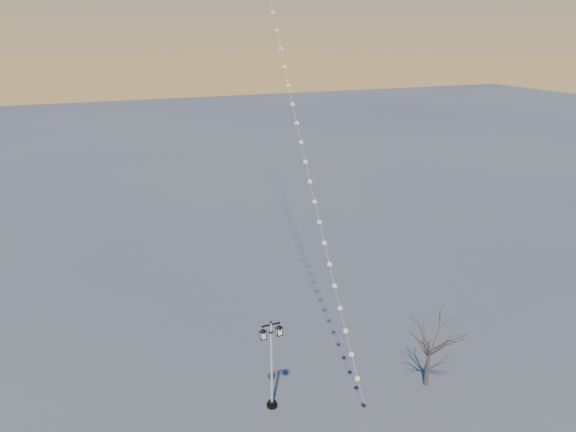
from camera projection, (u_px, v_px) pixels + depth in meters
ground at (333, 429)px, 27.15m from camera, size 300.00×300.00×0.00m
street_lamp at (271, 361)px, 27.77m from camera, size 1.42×0.62×5.59m
bare_tree at (431, 340)px, 29.53m from camera, size 2.75×2.75×4.56m
kite_train at (279, 14)px, 36.20m from camera, size 3.03×33.31×42.90m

